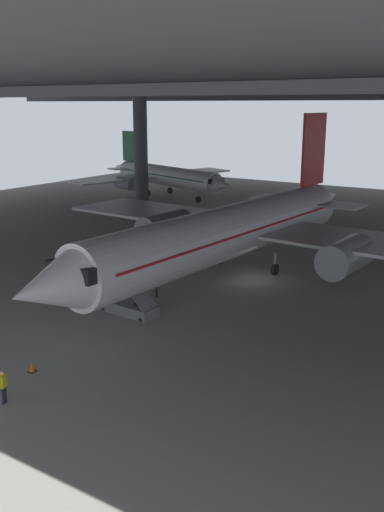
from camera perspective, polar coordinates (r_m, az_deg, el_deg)
The scene contains 8 objects.
ground_plane at distance 44.99m, azimuth 5.28°, elevation -2.25°, with size 110.00×110.00×0.00m, color gray.
hangar_structure at distance 55.61m, azimuth 12.53°, elevation 16.42°, with size 121.00×99.00×15.64m.
airplane_main at distance 44.75m, azimuth 3.98°, elevation 2.50°, with size 39.03×40.38×12.47m.
boarding_stairs at distance 37.52m, azimuth -6.40°, elevation -4.61°, with size 4.50×1.78×4.87m.
crew_worker_near_nose at distance 27.86m, azimuth -18.37°, elevation -12.13°, with size 0.33×0.52×1.62m.
crew_worker_by_stairs at distance 40.42m, azimuth -3.56°, elevation -2.71°, with size 0.41×0.43×1.76m.
airplane_distant at distance 85.28m, azimuth -2.74°, elevation 8.03°, with size 27.42×27.14×9.16m.
traffic_cone_orange at distance 30.72m, azimuth -15.72°, elevation -10.60°, with size 0.36×0.36×0.60m.
Camera 1 is at (19.90, -38.12, 13.24)m, focal length 40.02 mm.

